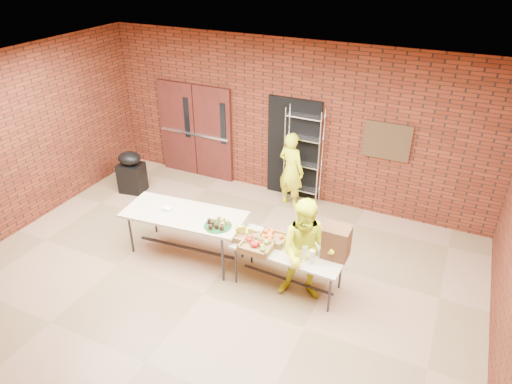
# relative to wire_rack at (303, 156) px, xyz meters

# --- Properties ---
(room) EXTENTS (8.08, 7.08, 3.28)m
(room) POSITION_rel_wire_rack_xyz_m (-0.36, -3.32, 0.60)
(room) COLOR olive
(room) RESTS_ON ground
(double_doors) EXTENTS (1.78, 0.12, 2.10)m
(double_doors) POSITION_rel_wire_rack_xyz_m (-2.56, 0.12, 0.06)
(double_doors) COLOR #461714
(double_doors) RESTS_ON room
(dark_doorway) EXTENTS (1.10, 0.06, 2.10)m
(dark_doorway) POSITION_rel_wire_rack_xyz_m (-0.26, 0.14, 0.05)
(dark_doorway) COLOR black
(dark_doorway) RESTS_ON room
(bronze_plaque) EXTENTS (0.85, 0.04, 0.70)m
(bronze_plaque) POSITION_rel_wire_rack_xyz_m (1.54, 0.13, 0.55)
(bronze_plaque) COLOR #3C2818
(bronze_plaque) RESTS_ON room
(wire_rack) EXTENTS (0.74, 0.26, 1.99)m
(wire_rack) POSITION_rel_wire_rack_xyz_m (0.00, 0.00, 0.00)
(wire_rack) COLOR silver
(wire_rack) RESTS_ON room
(table_left) EXTENTS (2.08, 1.03, 0.83)m
(table_left) POSITION_rel_wire_rack_xyz_m (-1.12, -2.58, -0.24)
(table_left) COLOR tan
(table_left) RESTS_ON room
(table_right) EXTENTS (1.73, 0.77, 0.70)m
(table_right) POSITION_rel_wire_rack_xyz_m (0.74, -2.59, -0.36)
(table_right) COLOR tan
(table_right) RESTS_ON room
(basket_bananas) EXTENTS (0.42, 0.32, 0.13)m
(basket_bananas) POSITION_rel_wire_rack_xyz_m (0.01, -2.65, -0.24)
(basket_bananas) COLOR olive
(basket_bananas) RESTS_ON table_right
(basket_oranges) EXTENTS (0.43, 0.33, 0.13)m
(basket_oranges) POSITION_rel_wire_rack_xyz_m (0.44, -2.50, -0.24)
(basket_oranges) COLOR olive
(basket_oranges) RESTS_ON table_right
(basket_apples) EXTENTS (0.47, 0.37, 0.15)m
(basket_apples) POSITION_rel_wire_rack_xyz_m (0.30, -2.82, -0.23)
(basket_apples) COLOR olive
(basket_apples) RESTS_ON table_right
(muffin_tray) EXTENTS (0.44, 0.44, 0.11)m
(muffin_tray) POSITION_rel_wire_rack_xyz_m (-0.43, -2.67, -0.12)
(muffin_tray) COLOR #13481B
(muffin_tray) RESTS_ON table_left
(napkin_box) EXTENTS (0.16, 0.11, 0.05)m
(napkin_box) POSITION_rel_wire_rack_xyz_m (-1.42, -2.61, -0.14)
(napkin_box) COLOR white
(napkin_box) RESTS_ON table_left
(coffee_dispenser) EXTENTS (0.37, 0.33, 0.49)m
(coffee_dispenser) POSITION_rel_wire_rack_xyz_m (1.41, -2.44, -0.05)
(coffee_dispenser) COLOR #58321E
(coffee_dispenser) RESTS_ON table_right
(cup_stack_front) EXTENTS (0.08, 0.08, 0.24)m
(cup_stack_front) POSITION_rel_wire_rack_xyz_m (1.02, -2.71, -0.18)
(cup_stack_front) COLOR white
(cup_stack_front) RESTS_ON table_right
(cup_stack_mid) EXTENTS (0.08, 0.08, 0.23)m
(cup_stack_mid) POSITION_rel_wire_rack_xyz_m (1.16, -2.77, -0.18)
(cup_stack_mid) COLOR white
(cup_stack_mid) RESTS_ON table_right
(cup_stack_back) EXTENTS (0.08, 0.08, 0.25)m
(cup_stack_back) POSITION_rel_wire_rack_xyz_m (1.05, -2.60, -0.17)
(cup_stack_back) COLOR white
(cup_stack_back) RESTS_ON table_right
(covered_grill) EXTENTS (0.56, 0.49, 0.91)m
(covered_grill) POSITION_rel_wire_rack_xyz_m (-3.39, -1.17, -0.54)
(covered_grill) COLOR black
(covered_grill) RESTS_ON room
(volunteer_woman) EXTENTS (0.65, 0.53, 1.56)m
(volunteer_woman) POSITION_rel_wire_rack_xyz_m (-0.14, -0.26, -0.21)
(volunteer_woman) COLOR #EFFB1B
(volunteer_woman) RESTS_ON room
(volunteer_man) EXTENTS (0.92, 0.79, 1.65)m
(volunteer_man) POSITION_rel_wire_rack_xyz_m (1.05, -2.68, -0.17)
(volunteer_man) COLOR #EFFB1B
(volunteer_man) RESTS_ON room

